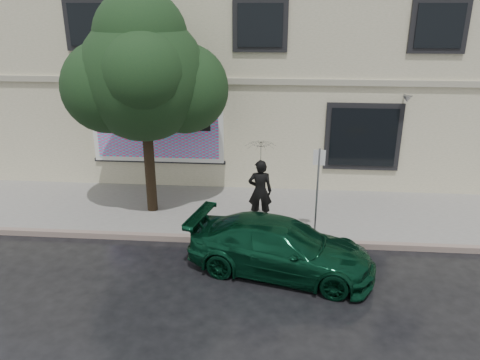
{
  "coord_description": "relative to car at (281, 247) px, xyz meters",
  "views": [
    {
      "loc": [
        0.57,
        -9.16,
        5.8
      ],
      "look_at": [
        -0.36,
        2.2,
        1.47
      ],
      "focal_mm": 35.0,
      "sensor_mm": 36.0,
      "label": 1
    }
  ],
  "objects": [
    {
      "name": "ground",
      "position": [
        -0.73,
        -0.24,
        -0.61
      ],
      "size": [
        90.0,
        90.0,
        0.0
      ],
      "primitive_type": "plane",
      "color": "black",
      "rests_on": "ground"
    },
    {
      "name": "sidewalk",
      "position": [
        -0.73,
        3.01,
        -0.54
      ],
      "size": [
        20.0,
        3.5,
        0.15
      ],
      "primitive_type": "cube",
      "color": "gray",
      "rests_on": "ground"
    },
    {
      "name": "curb",
      "position": [
        -0.73,
        1.26,
        -0.54
      ],
      "size": [
        20.0,
        0.18,
        0.16
      ],
      "primitive_type": "cube",
      "color": "slate",
      "rests_on": "ground"
    },
    {
      "name": "building",
      "position": [
        -0.73,
        8.76,
        2.88
      ],
      "size": [
        20.0,
        8.12,
        7.0
      ],
      "color": "beige",
      "rests_on": "ground"
    },
    {
      "name": "billboard",
      "position": [
        -3.93,
        4.68,
        1.44
      ],
      "size": [
        4.3,
        0.16,
        2.2
      ],
      "color": "white",
      "rests_on": "ground"
    },
    {
      "name": "car",
      "position": [
        0.0,
        0.0,
        0.0
      ],
      "size": [
        4.54,
        2.83,
        1.23
      ],
      "primitive_type": "imported",
      "rotation": [
        0.0,
        0.0,
        1.33
      ],
      "color": "#08321E",
      "rests_on": "ground"
    },
    {
      "name": "pedestrian",
      "position": [
        -0.57,
        2.29,
        0.42
      ],
      "size": [
        0.66,
        0.45,
        1.78
      ],
      "primitive_type": "imported",
      "rotation": [
        0.0,
        0.0,
        3.18
      ],
      "color": "black",
      "rests_on": "sidewalk"
    },
    {
      "name": "umbrella",
      "position": [
        -0.57,
        2.29,
        1.63
      ],
      "size": [
        1.01,
        1.01,
        0.64
      ],
      "primitive_type": "imported",
      "rotation": [
        0.0,
        0.0,
        -0.18
      ],
      "color": "black",
      "rests_on": "pedestrian"
    },
    {
      "name": "street_tree",
      "position": [
        -3.72,
        2.82,
        3.33
      ],
      "size": [
        3.38,
        3.38,
        5.5
      ],
      "color": "black",
      "rests_on": "sidewalk"
    },
    {
      "name": "sign_pole",
      "position": [
        0.88,
        1.46,
        0.98
      ],
      "size": [
        0.29,
        0.05,
        2.38
      ],
      "rotation": [
        0.0,
        0.0,
        -0.1
      ],
      "color": "#989CA0",
      "rests_on": "sidewalk"
    }
  ]
}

